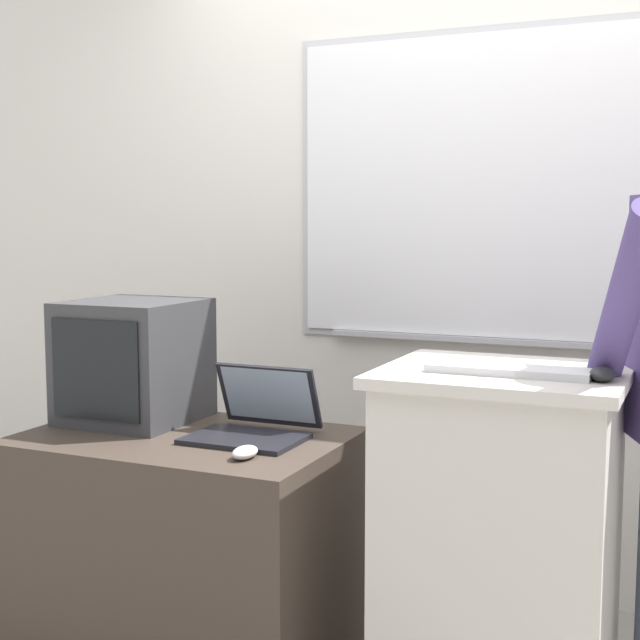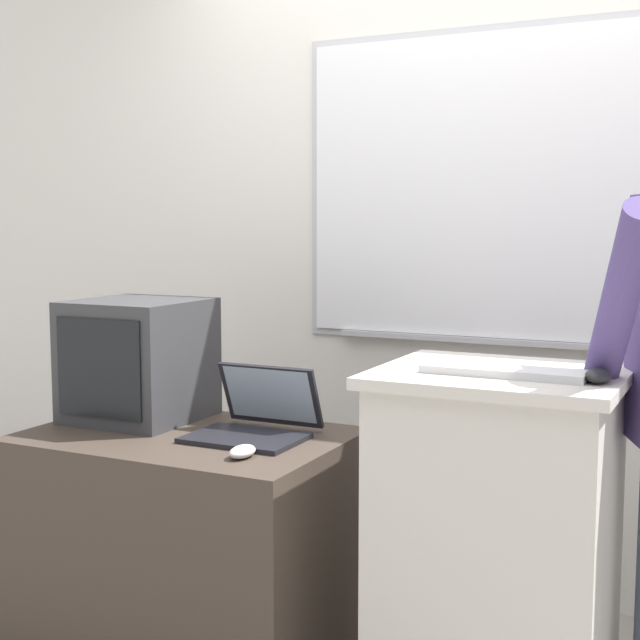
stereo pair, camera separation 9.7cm
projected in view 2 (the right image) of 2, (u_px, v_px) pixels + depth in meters
name	position (u px, v px, depth m)	size (l,w,h in m)	color
back_wall	(499.00, 231.00, 3.25)	(6.40, 0.17, 2.67)	silver
lectern_podium	(496.00, 559.00, 2.31)	(0.61, 0.54, 1.00)	#BCB7AD
side_desk	(189.00, 551.00, 2.74)	(0.96, 0.65, 0.74)	#382D26
laptop	(257.00, 418.00, 2.66)	(0.33, 0.32, 0.21)	black
wireless_keyboard	(504.00, 371.00, 2.19)	(0.40, 0.12, 0.02)	silver
computer_mouse_by_laptop	(242.00, 452.00, 2.42)	(0.06, 0.10, 0.03)	silver
computer_mouse_by_keyboard	(598.00, 376.00, 2.08)	(0.06, 0.10, 0.03)	black
crt_monitor	(138.00, 360.00, 2.88)	(0.38, 0.40, 0.39)	#333335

